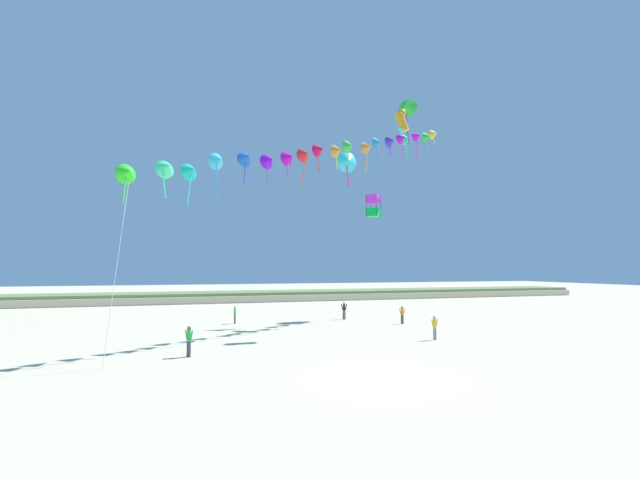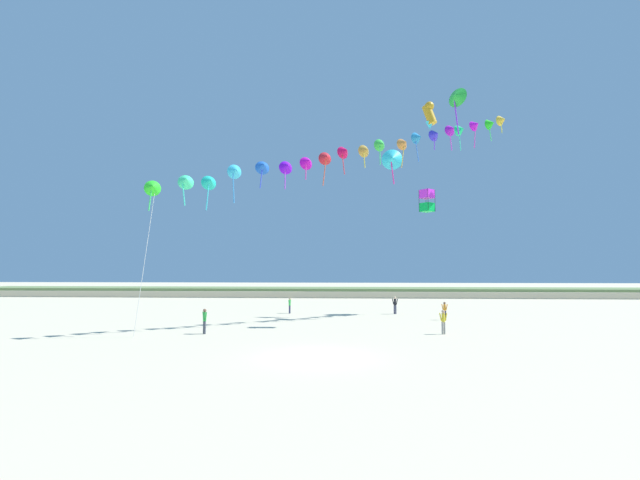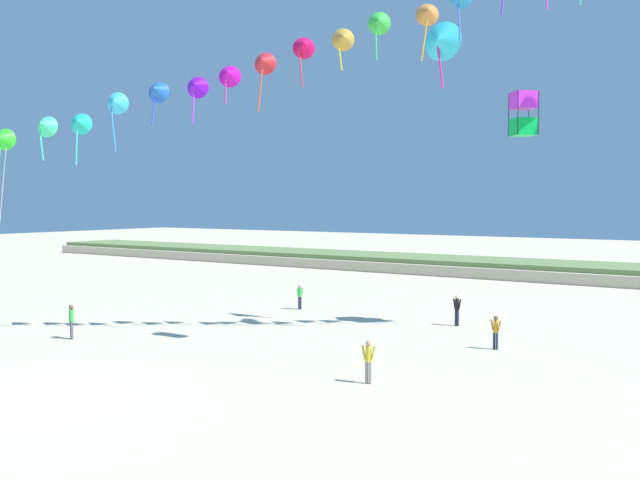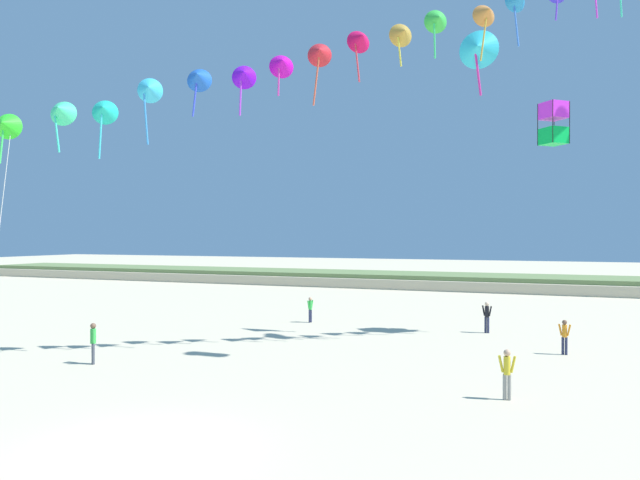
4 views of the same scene
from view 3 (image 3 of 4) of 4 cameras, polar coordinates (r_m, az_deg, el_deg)
The scene contains 10 objects.
ground_plane at distance 25.67m, azimuth -22.48°, elevation -12.45°, with size 240.00×240.00×0.00m, color beige.
dune_ridge at distance 66.12m, azimuth 15.11°, elevation -2.27°, with size 120.00×9.25×1.41m.
person_near_left at distance 25.83m, azimuth 4.10°, elevation -9.92°, with size 0.58×0.23×1.66m.
person_near_right at distance 38.31m, azimuth 11.46°, elevation -5.63°, with size 0.59×0.30×1.73m.
person_mid_center at distance 32.62m, azimuth 14.58°, elevation -7.35°, with size 0.56×0.22×1.58m.
person_far_left at distance 43.33m, azimuth -1.71°, elevation -4.67°, with size 0.24×0.55×1.58m.
person_far_right at distance 36.17m, azimuth -20.21°, elevation -6.28°, with size 0.48×0.49×1.73m.
kite_banner_string at distance 34.06m, azimuth 2.07°, elevation 16.96°, with size 31.13×18.35×20.72m.
large_kite_mid_trail at distance 37.20m, azimuth 10.12°, elevation 16.23°, with size 2.07×0.74×3.54m.
large_kite_high_solo at distance 37.36m, azimuth 16.76°, elevation 10.14°, with size 1.63×1.63×2.26m.
Camera 3 is at (20.55, -13.80, 6.79)m, focal length 38.00 mm.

